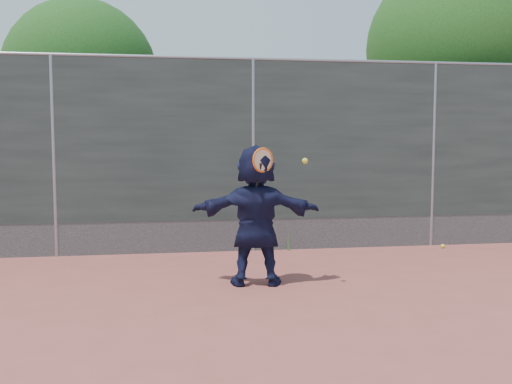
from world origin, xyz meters
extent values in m
plane|color=#9E4C42|center=(0.00, 0.00, 0.00)|extent=(80.00, 80.00, 0.00)
imported|color=#131736|center=(-0.28, 1.37, 0.84)|extent=(1.62, 0.70, 1.69)
sphere|color=yellow|center=(3.07, 3.22, 0.03)|extent=(0.07, 0.07, 0.07)
cube|color=#38423D|center=(0.00, 3.50, 1.75)|extent=(20.00, 0.04, 2.50)
cube|color=slate|center=(0.00, 3.50, 0.25)|extent=(20.00, 0.03, 0.50)
cylinder|color=gray|center=(0.00, 3.50, 3.00)|extent=(20.00, 0.05, 0.05)
cylinder|color=gray|center=(-3.00, 3.50, 1.50)|extent=(0.06, 0.06, 3.00)
cylinder|color=gray|center=(0.00, 3.50, 1.50)|extent=(0.06, 0.06, 3.00)
cylinder|color=gray|center=(3.00, 3.50, 1.50)|extent=(0.06, 0.06, 3.00)
torus|color=orange|center=(-0.23, 1.17, 1.51)|extent=(0.27, 0.15, 0.29)
cylinder|color=beige|center=(-0.23, 1.17, 1.51)|extent=(0.23, 0.12, 0.25)
cylinder|color=black|center=(-0.28, 1.19, 1.31)|extent=(0.08, 0.13, 0.33)
sphere|color=yellow|center=(0.25, 1.09, 1.51)|extent=(0.07, 0.07, 0.07)
cylinder|color=#382314|center=(4.50, 5.70, 1.30)|extent=(0.28, 0.28, 2.60)
sphere|color=#23561C|center=(4.50, 5.70, 3.59)|extent=(3.60, 3.60, 3.60)
sphere|color=#23561C|center=(5.22, 5.90, 3.23)|extent=(2.52, 2.52, 2.52)
cylinder|color=#382314|center=(-3.00, 6.50, 1.10)|extent=(0.28, 0.28, 2.20)
sphere|color=#23561C|center=(-3.00, 6.50, 3.03)|extent=(3.00, 3.00, 3.00)
sphere|color=#23561C|center=(-2.40, 6.70, 2.73)|extent=(2.10, 2.10, 2.10)
cone|color=#387226|center=(0.25, 3.38, 0.13)|extent=(0.03, 0.03, 0.26)
cone|color=#387226|center=(0.55, 3.40, 0.15)|extent=(0.03, 0.03, 0.30)
cone|color=#387226|center=(-0.10, 3.36, 0.11)|extent=(0.03, 0.03, 0.22)
camera|label=1|loc=(-1.32, -5.34, 1.73)|focal=40.00mm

